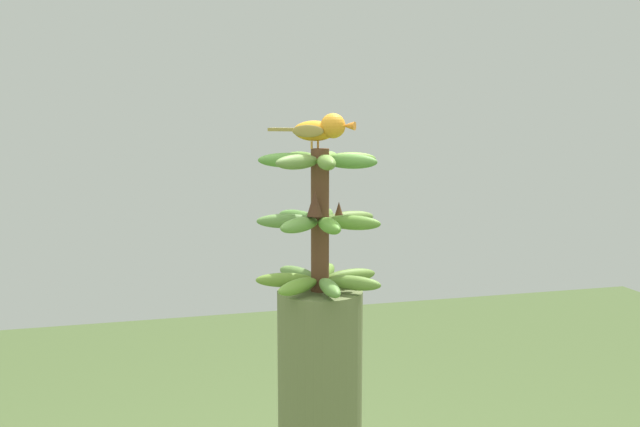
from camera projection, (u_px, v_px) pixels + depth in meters
The scene contains 2 objects.
banana_bunch at pixel (320, 220), 1.69m from camera, with size 0.31×0.30×0.34m.
perched_bird at pixel (321, 129), 1.66m from camera, with size 0.19×0.15×0.08m.
Camera 1 is at (0.43, 1.62, 1.60)m, focal length 40.29 mm.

